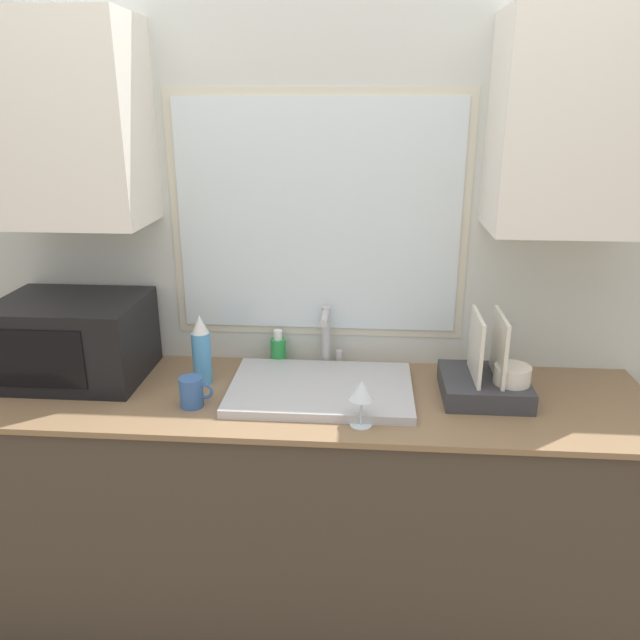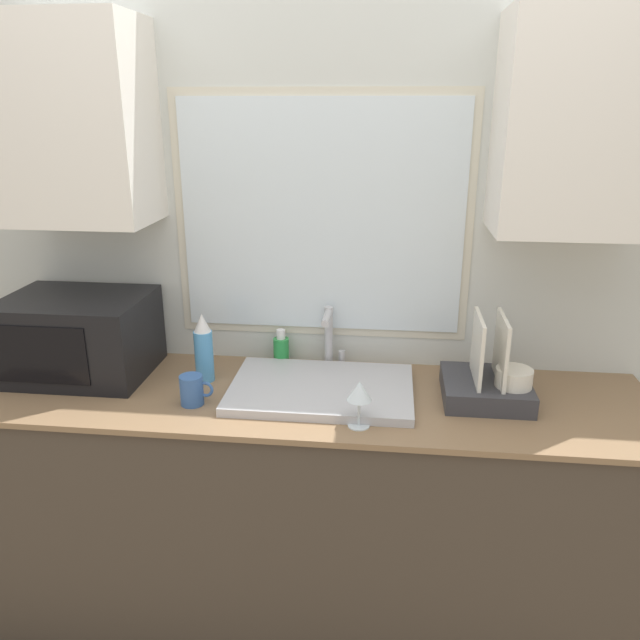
# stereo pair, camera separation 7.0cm
# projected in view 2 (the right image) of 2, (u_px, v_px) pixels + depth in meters

# --- Properties ---
(countertop) EXTENTS (2.31, 0.63, 0.91)m
(countertop) POSITION_uv_depth(u_px,v_px,m) (312.00, 506.00, 2.28)
(countertop) COLOR #42382D
(countertop) RESTS_ON ground_plane
(wall_back) EXTENTS (6.00, 0.38, 2.60)m
(wall_back) POSITION_uv_depth(u_px,v_px,m) (321.00, 239.00, 2.25)
(wall_back) COLOR silver
(wall_back) RESTS_ON ground_plane
(sink_basin) EXTENTS (0.62, 0.43, 0.03)m
(sink_basin) POSITION_uv_depth(u_px,v_px,m) (321.00, 389.00, 2.14)
(sink_basin) COLOR #B2B2B7
(sink_basin) RESTS_ON countertop
(faucet) EXTENTS (0.08, 0.16, 0.23)m
(faucet) POSITION_uv_depth(u_px,v_px,m) (329.00, 333.00, 2.31)
(faucet) COLOR #B7B7BC
(faucet) RESTS_ON countertop
(microwave) EXTENTS (0.50, 0.39, 0.29)m
(microwave) POSITION_uv_depth(u_px,v_px,m) (79.00, 336.00, 2.26)
(microwave) COLOR black
(microwave) RESTS_ON countertop
(dish_rack) EXTENTS (0.29, 0.29, 0.29)m
(dish_rack) POSITION_uv_depth(u_px,v_px,m) (489.00, 382.00, 2.08)
(dish_rack) COLOR #333338
(dish_rack) RESTS_ON countertop
(spray_bottle) EXTENTS (0.07, 0.07, 0.25)m
(spray_bottle) POSITION_uv_depth(u_px,v_px,m) (204.00, 349.00, 2.20)
(spray_bottle) COLOR #4C99D8
(spray_bottle) RESTS_ON countertop
(soap_bottle) EXTENTS (0.06, 0.06, 0.14)m
(soap_bottle) POSITION_uv_depth(u_px,v_px,m) (281.00, 349.00, 2.37)
(soap_bottle) COLOR #268C3F
(soap_bottle) RESTS_ON countertop
(mug_near_sink) EXTENTS (0.11, 0.08, 0.10)m
(mug_near_sink) POSITION_uv_depth(u_px,v_px,m) (192.00, 390.00, 2.05)
(mug_near_sink) COLOR #335999
(mug_near_sink) RESTS_ON countertop
(wine_glass) EXTENTS (0.08, 0.08, 0.15)m
(wine_glass) POSITION_uv_depth(u_px,v_px,m) (359.00, 393.00, 1.88)
(wine_glass) COLOR silver
(wine_glass) RESTS_ON countertop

